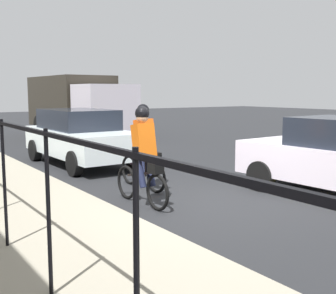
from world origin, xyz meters
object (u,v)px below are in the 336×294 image
at_px(cyclist_lead, 144,147).
at_px(cyclist_follow, 143,157).
at_px(parked_sedan_rear, 80,136).
at_px(box_truck_background, 78,104).

height_order(cyclist_lead, cyclist_follow, same).
relative_size(cyclist_lead, parked_sedan_rear, 0.41).
relative_size(cyclist_follow, box_truck_background, 0.27).
bearing_deg(parked_sedan_rear, cyclist_lead, -2.90).
bearing_deg(cyclist_follow, cyclist_lead, -33.58).
distance_m(cyclist_follow, box_truck_background, 12.34).
xyz_separation_m(parked_sedan_rear, box_truck_background, (6.89, -2.82, 0.73)).
bearing_deg(cyclist_follow, box_truck_background, -19.06).
bearing_deg(box_truck_background, cyclist_follow, -19.23).
height_order(cyclist_follow, box_truck_background, box_truck_background).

